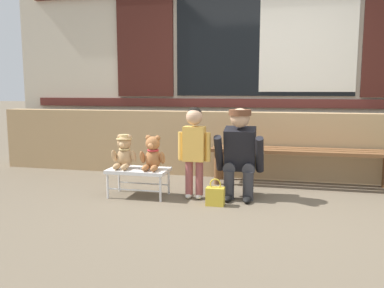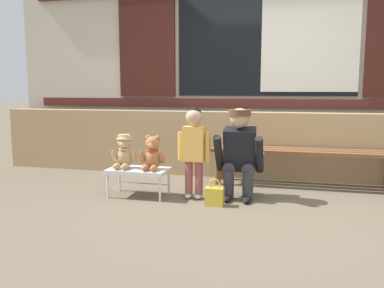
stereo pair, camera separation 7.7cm
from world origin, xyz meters
name	(u,v)px [view 2 (the right image)]	position (x,y,z in m)	size (l,w,h in m)	color
ground_plane	(247,209)	(0.00, 0.00, 0.00)	(60.00, 60.00, 0.00)	brown
brick_low_wall	(260,145)	(0.00, 1.43, 0.42)	(7.29, 0.25, 0.85)	tan
shop_facade	(266,42)	(0.00, 1.94, 1.78)	(7.44, 0.26, 3.55)	beige
wooden_bench_long	(301,155)	(0.51, 1.06, 0.37)	(2.10, 0.40, 0.44)	brown
small_display_bench	(138,172)	(-1.19, 0.18, 0.27)	(0.64, 0.36, 0.30)	silver
teddy_bear_with_hat	(124,152)	(-1.35, 0.19, 0.47)	(0.28, 0.27, 0.36)	tan
teddy_bear_plain	(152,154)	(-1.03, 0.19, 0.46)	(0.28, 0.26, 0.36)	#A86B3D
child_standing	(194,143)	(-0.59, 0.25, 0.59)	(0.35, 0.18, 0.96)	#994C4C
adult_crouching	(241,153)	(-0.12, 0.38, 0.48)	(0.50, 0.49, 0.95)	#333338
handbag_on_ground	(214,196)	(-0.33, 0.04, 0.10)	(0.18, 0.11, 0.27)	gold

